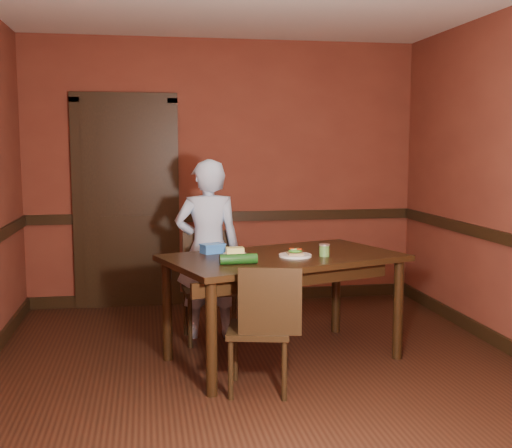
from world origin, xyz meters
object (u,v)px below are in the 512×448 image
object	(u,v)px
sandwich_plate	(295,254)
food_tub	(212,248)
chair_near	(259,327)
chair_far	(209,287)
sauce_jar	(324,250)
person	(208,249)
cheese_saucer	(235,252)
dining_table	(283,307)

from	to	relation	value
sandwich_plate	food_tub	size ratio (longest dim) A/B	1.18
chair_near	chair_far	bearing A→B (deg)	-66.77
sauce_jar	sandwich_plate	bearing A→B (deg)	172.65
person	food_tub	distance (m)	0.51
cheese_saucer	dining_table	bearing A→B (deg)	-13.14
dining_table	sandwich_plate	size ratio (longest dim) A/B	7.09
cheese_saucer	food_tub	world-z (taller)	food_tub
dining_table	sandwich_plate	bearing A→B (deg)	-64.61
sandwich_plate	cheese_saucer	xyz separation A→B (m)	(-0.43, 0.16, 0.00)
cheese_saucer	sauce_jar	bearing A→B (deg)	-16.21
food_tub	chair_near	bearing A→B (deg)	-95.22
dining_table	sauce_jar	xyz separation A→B (m)	(0.29, -0.10, 0.45)
cheese_saucer	food_tub	bearing A→B (deg)	148.46
person	chair_near	bearing A→B (deg)	100.30
chair_near	food_tub	xyz separation A→B (m)	(-0.22, 0.77, 0.41)
sauce_jar	food_tub	xyz separation A→B (m)	(-0.81, 0.29, -0.01)
chair_far	sauce_jar	distance (m)	1.13
chair_near	sandwich_plate	xyz separation A→B (m)	(0.37, 0.52, 0.39)
person	sandwich_plate	bearing A→B (deg)	128.09
chair_far	cheese_saucer	size ratio (longest dim) A/B	5.11
dining_table	sandwich_plate	world-z (taller)	sandwich_plate
chair_near	person	distance (m)	1.34
sandwich_plate	food_tub	distance (m)	0.65
dining_table	food_tub	bearing A→B (deg)	141.98
sandwich_plate	chair_far	bearing A→B (deg)	131.35
chair_far	person	size ratio (longest dim) A/B	0.60
dining_table	person	distance (m)	0.92
chair_far	food_tub	size ratio (longest dim) A/B	4.37
chair_far	sauce_jar	world-z (taller)	same
dining_table	cheese_saucer	world-z (taller)	cheese_saucer
dining_table	chair_near	world-z (taller)	chair_near
dining_table	cheese_saucer	bearing A→B (deg)	148.19
person	sauce_jar	bearing A→B (deg)	136.04
dining_table	person	xyz separation A→B (m)	(-0.50, 0.69, 0.35)
chair_near	cheese_saucer	xyz separation A→B (m)	(-0.06, 0.68, 0.40)
sandwich_plate	cheese_saucer	world-z (taller)	sandwich_plate
cheese_saucer	sandwich_plate	bearing A→B (deg)	-20.38
sandwich_plate	cheese_saucer	size ratio (longest dim) A/B	1.38
person	chair_far	bearing A→B (deg)	88.51
chair_far	cheese_saucer	xyz separation A→B (m)	(0.15, -0.50, 0.38)
chair_near	cheese_saucer	world-z (taller)	chair_near
chair_near	food_tub	bearing A→B (deg)	-61.00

